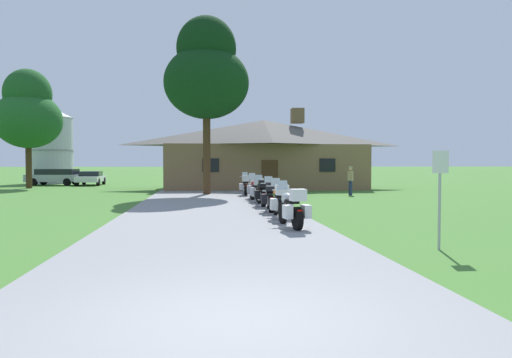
# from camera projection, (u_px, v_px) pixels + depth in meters

# --- Properties ---
(ground_plane) EXTENTS (500.00, 500.00, 0.00)m
(ground_plane) POSITION_uv_depth(u_px,v_px,m) (209.00, 199.00, 25.26)
(ground_plane) COLOR #42752D
(asphalt_driveway) EXTENTS (6.40, 80.00, 0.06)m
(asphalt_driveway) POSITION_uv_depth(u_px,v_px,m) (210.00, 201.00, 23.27)
(asphalt_driveway) COLOR gray
(asphalt_driveway) RESTS_ON ground
(motorcycle_silver_nearest_to_camera) EXTENTS (0.86, 2.08, 1.30)m
(motorcycle_silver_nearest_to_camera) POSITION_uv_depth(u_px,v_px,m) (292.00, 208.00, 13.30)
(motorcycle_silver_nearest_to_camera) COLOR black
(motorcycle_silver_nearest_to_camera) RESTS_ON asphalt_driveway
(motorcycle_orange_second_in_row) EXTENTS (0.72, 2.08, 1.30)m
(motorcycle_orange_second_in_row) POSITION_uv_depth(u_px,v_px,m) (280.00, 202.00, 15.72)
(motorcycle_orange_second_in_row) COLOR black
(motorcycle_orange_second_in_row) RESTS_ON asphalt_driveway
(motorcycle_white_third_in_row) EXTENTS (0.79, 2.08, 1.30)m
(motorcycle_white_third_in_row) POSITION_uv_depth(u_px,v_px,m) (270.00, 197.00, 17.94)
(motorcycle_white_third_in_row) COLOR black
(motorcycle_white_third_in_row) RESTS_ON asphalt_driveway
(motorcycle_black_fourth_in_row) EXTENTS (0.73, 2.08, 1.30)m
(motorcycle_black_fourth_in_row) POSITION_uv_depth(u_px,v_px,m) (262.00, 193.00, 20.30)
(motorcycle_black_fourth_in_row) COLOR black
(motorcycle_black_fourth_in_row) RESTS_ON asphalt_driveway
(motorcycle_red_fifth_in_row) EXTENTS (0.85, 2.08, 1.30)m
(motorcycle_red_fifth_in_row) POSITION_uv_depth(u_px,v_px,m) (256.00, 190.00, 22.59)
(motorcycle_red_fifth_in_row) COLOR black
(motorcycle_red_fifth_in_row) RESTS_ON asphalt_driveway
(motorcycle_black_sixth_in_row) EXTENTS (0.74, 2.08, 1.30)m
(motorcycle_black_sixth_in_row) POSITION_uv_depth(u_px,v_px,m) (254.00, 188.00, 24.62)
(motorcycle_black_sixth_in_row) COLOR black
(motorcycle_black_sixth_in_row) RESTS_ON asphalt_driveway
(motorcycle_green_farthest_in_row) EXTENTS (0.78, 2.08, 1.30)m
(motorcycle_green_farthest_in_row) POSITION_uv_depth(u_px,v_px,m) (245.00, 185.00, 27.21)
(motorcycle_green_farthest_in_row) COLOR black
(motorcycle_green_farthest_in_row) RESTS_ON asphalt_driveway
(stone_lodge) EXTENTS (15.00, 7.14, 5.98)m
(stone_lodge) POSITION_uv_depth(u_px,v_px,m) (264.00, 153.00, 35.28)
(stone_lodge) COLOR brown
(stone_lodge) RESTS_ON ground
(bystander_tan_shirt_near_lodge) EXTENTS (0.25, 0.55, 1.69)m
(bystander_tan_shirt_near_lodge) POSITION_uv_depth(u_px,v_px,m) (350.00, 179.00, 28.02)
(bystander_tan_shirt_near_lodge) COLOR navy
(bystander_tan_shirt_near_lodge) RESTS_ON ground
(metal_signpost_roadside) EXTENTS (0.36, 0.06, 2.14)m
(metal_signpost_roadside) POSITION_uv_depth(u_px,v_px,m) (440.00, 187.00, 10.23)
(metal_signpost_roadside) COLOR #9EA0A5
(metal_signpost_roadside) RESTS_ON ground
(tree_left_far) EXTENTS (4.94, 4.94, 8.94)m
(tree_left_far) POSITION_uv_depth(u_px,v_px,m) (28.00, 113.00, 35.63)
(tree_left_far) COLOR #422D19
(tree_left_far) RESTS_ON ground
(tree_by_lodge_front) EXTENTS (4.99, 4.99, 10.47)m
(tree_by_lodge_front) POSITION_uv_depth(u_px,v_px,m) (206.00, 73.00, 27.84)
(tree_by_lodge_front) COLOR #422D19
(tree_by_lodge_front) RESTS_ON ground
(metal_silo_distant) EXTENTS (3.97, 3.97, 7.14)m
(metal_silo_distant) POSITION_uv_depth(u_px,v_px,m) (51.00, 145.00, 44.65)
(metal_silo_distant) COLOR #B2B7BC
(metal_silo_distant) RESTS_ON ground
(parked_silver_suv_far_left) EXTENTS (4.82, 2.50, 1.40)m
(parked_silver_suv_far_left) POSITION_uv_depth(u_px,v_px,m) (56.00, 176.00, 40.51)
(parked_silver_suv_far_left) COLOR #ADAFB7
(parked_silver_suv_far_left) RESTS_ON ground
(parked_white_sedan_far_left) EXTENTS (2.01, 4.25, 1.20)m
(parked_white_sedan_far_left) POSITION_uv_depth(u_px,v_px,m) (91.00, 178.00, 40.78)
(parked_white_sedan_far_left) COLOR silver
(parked_white_sedan_far_left) RESTS_ON ground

